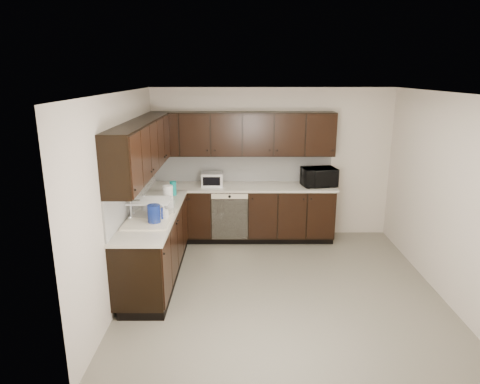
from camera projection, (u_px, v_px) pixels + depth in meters
name	position (u px, v px, depth m)	size (l,w,h in m)	color
floor	(281.00, 287.00, 5.63)	(4.00, 4.00, 0.00)	gray
ceiling	(286.00, 93.00, 4.96)	(4.00, 4.00, 0.00)	white
wall_back	(272.00, 163.00, 7.22)	(4.00, 0.02, 2.50)	beige
wall_left	(122.00, 196.00, 5.30)	(0.02, 4.00, 2.50)	beige
wall_right	(444.00, 196.00, 5.30)	(0.02, 4.00, 2.50)	beige
wall_front	(308.00, 266.00, 3.37)	(4.00, 0.02, 2.50)	beige
lower_cabinets	(209.00, 228.00, 6.59)	(3.00, 2.80, 0.90)	black
countertop	(209.00, 197.00, 6.45)	(3.03, 2.83, 0.04)	beige
backsplash	(196.00, 177.00, 6.58)	(3.00, 2.80, 0.48)	white
upper_cabinets	(202.00, 140.00, 6.32)	(3.00, 2.80, 0.70)	black
dishwasher	(230.00, 214.00, 6.84)	(0.58, 0.04, 0.78)	beige
sink	(149.00, 224.00, 5.38)	(0.54, 0.82, 0.42)	beige
microwave	(319.00, 177.00, 6.95)	(0.54, 0.37, 0.30)	black
soap_bottle_a	(164.00, 212.00, 5.35)	(0.09, 0.09, 0.19)	gray
soap_bottle_b	(144.00, 204.00, 5.67)	(0.08, 0.08, 0.22)	gray
toaster_oven	(212.00, 179.00, 6.97)	(0.35, 0.26, 0.22)	silver
storage_bin	(150.00, 208.00, 5.52)	(0.51, 0.38, 0.20)	silver
blue_pitcher	(154.00, 214.00, 5.20)	(0.16, 0.16, 0.24)	navy
teal_tumbler	(173.00, 188.00, 6.44)	(0.10, 0.10, 0.21)	#0C8B85
paper_towel_roll	(168.00, 196.00, 5.85)	(0.14, 0.14, 0.30)	silver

